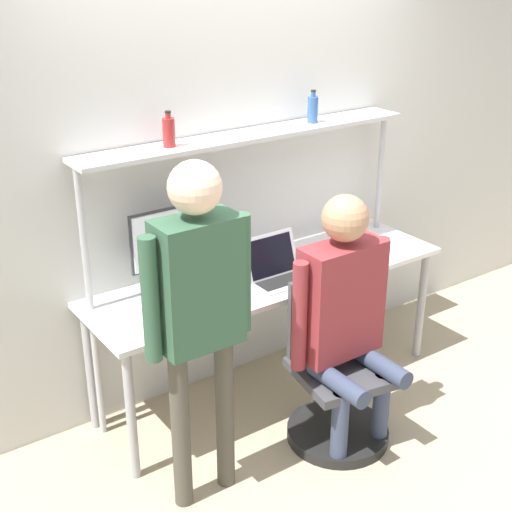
# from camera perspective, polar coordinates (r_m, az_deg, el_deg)

# --- Properties ---
(ground_plane) EXTENTS (12.00, 12.00, 0.00)m
(ground_plane) POSITION_cam_1_polar(r_m,az_deg,el_deg) (4.25, 3.73, -12.51)
(ground_plane) COLOR tan
(wall_back) EXTENTS (8.00, 0.06, 2.70)m
(wall_back) POSITION_cam_1_polar(r_m,az_deg,el_deg) (4.15, -1.65, 7.45)
(wall_back) COLOR silver
(wall_back) RESTS_ON ground_plane
(desk) EXTENTS (2.18, 0.63, 0.78)m
(desk) POSITION_cam_1_polar(r_m,az_deg,el_deg) (4.12, 1.10, -2.34)
(desk) COLOR white
(desk) RESTS_ON ground_plane
(shelf_unit) EXTENTS (2.07, 0.24, 1.56)m
(shelf_unit) POSITION_cam_1_polar(r_m,az_deg,el_deg) (4.02, -0.38, 7.02)
(shelf_unit) COLOR silver
(shelf_unit) RESTS_ON ground_plane
(monitor) EXTENTS (0.52, 0.21, 0.47)m
(monitor) POSITION_cam_1_polar(r_m,az_deg,el_deg) (3.84, -6.46, 1.08)
(monitor) COLOR #333338
(monitor) RESTS_ON desk
(laptop) EXTENTS (0.34, 0.25, 0.25)m
(laptop) POSITION_cam_1_polar(r_m,az_deg,el_deg) (3.99, 1.55, -0.94)
(laptop) COLOR #BCBCC1
(laptop) RESTS_ON desk
(cell_phone) EXTENTS (0.07, 0.15, 0.01)m
(cell_phone) POSITION_cam_1_polar(r_m,az_deg,el_deg) (4.12, 5.49, -1.19)
(cell_phone) COLOR #264C8C
(cell_phone) RESTS_ON desk
(office_chair) EXTENTS (0.56, 0.56, 0.89)m
(office_chair) POSITION_cam_1_polar(r_m,az_deg,el_deg) (3.97, 6.39, -10.77)
(office_chair) COLOR black
(office_chair) RESTS_ON ground_plane
(person_seated) EXTENTS (0.61, 0.48, 1.40)m
(person_seated) POSITION_cam_1_polar(r_m,az_deg,el_deg) (3.66, 7.11, -3.89)
(person_seated) COLOR #38425B
(person_seated) RESTS_ON ground_plane
(person_standing) EXTENTS (0.54, 0.23, 1.71)m
(person_standing) POSITION_cam_1_polar(r_m,az_deg,el_deg) (3.14, -4.61, -3.19)
(person_standing) COLOR #4C473D
(person_standing) RESTS_ON ground_plane
(bottle_red) EXTENTS (0.06, 0.06, 0.18)m
(bottle_red) POSITION_cam_1_polar(r_m,az_deg,el_deg) (3.69, -6.99, 9.84)
(bottle_red) COLOR maroon
(bottle_red) RESTS_ON shelf_unit
(bottle_blue) EXTENTS (0.06, 0.06, 0.19)m
(bottle_blue) POSITION_cam_1_polar(r_m,az_deg,el_deg) (4.20, 4.56, 11.65)
(bottle_blue) COLOR #335999
(bottle_blue) RESTS_ON shelf_unit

